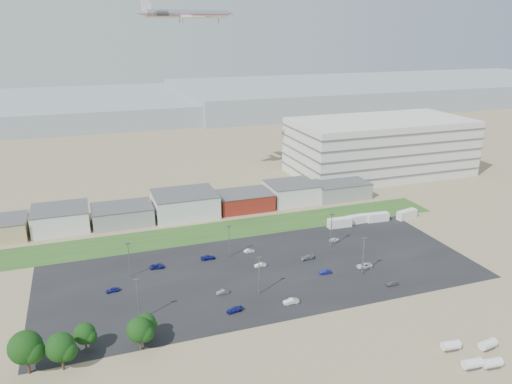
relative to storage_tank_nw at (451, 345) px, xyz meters
name	(u,v)px	position (x,y,z in m)	size (l,w,h in m)	color
ground	(272,311)	(-29.93, 26.54, -1.16)	(700.00, 700.00, 0.00)	#7E7050
parking_lot	(262,271)	(-24.93, 46.54, -1.15)	(120.00, 50.00, 0.01)	black
grass_strip	(215,231)	(-29.93, 78.54, -1.15)	(160.00, 16.00, 0.02)	#284E1D
hills_backdrop	(179,104)	(10.07, 341.54, 3.34)	(700.00, 200.00, 9.00)	gray
building_row	(154,208)	(-46.93, 97.54, 2.84)	(170.00, 20.00, 8.00)	silver
parking_garage	(380,146)	(60.07, 121.54, 11.34)	(80.00, 40.00, 25.00)	silver
storage_tank_nw	(451,345)	(0.00, 0.00, 0.00)	(3.86, 1.93, 2.31)	silver
storage_tank_ne	(488,344)	(7.63, -2.29, 0.00)	(3.87, 1.93, 2.32)	silver
storage_tank_sw	(472,363)	(-0.05, -6.29, 0.02)	(3.91, 1.95, 2.34)	silver
storage_tank_se	(492,363)	(3.88, -7.42, -0.02)	(3.78, 1.89, 2.27)	silver
box_trailer_a	(340,223)	(10.95, 68.30, 0.39)	(8.26, 2.58, 3.10)	silver
box_trailer_b	(358,219)	(18.65, 69.47, 0.24)	(7.44, 2.32, 2.79)	silver
box_trailer_c	(378,217)	(26.09, 68.63, 0.32)	(7.88, 2.46, 2.96)	silver
box_trailer_d	(407,214)	(37.29, 67.48, 0.34)	(8.01, 2.50, 3.00)	silver
tree_far_left	(26,351)	(-82.76, 21.47, 4.08)	(6.98, 6.98, 10.47)	black
tree_left	(61,350)	(-76.50, 20.41, 3.45)	(6.14, 6.14, 9.21)	black
tree_mid	(85,336)	(-72.03, 25.38, 2.45)	(4.80, 4.80, 7.20)	black
tree_right	(139,332)	(-61.25, 21.80, 3.13)	(5.72, 5.72, 8.58)	black
tree_near	(146,325)	(-59.47, 25.44, 2.25)	(4.55, 4.55, 6.82)	black
lightpole_front_l	(138,300)	(-60.13, 33.27, 4.12)	(1.24, 0.52, 10.56)	slate
lightpole_front_m	(259,276)	(-29.99, 35.25, 3.96)	(1.20, 0.50, 10.24)	slate
lightpole_front_r	(363,256)	(0.18, 35.74, 4.25)	(1.27, 0.53, 10.82)	slate
lightpole_back_l	(129,260)	(-59.80, 55.59, 3.83)	(1.17, 0.49, 9.97)	slate
lightpole_back_m	(229,242)	(-30.91, 58.44, 3.76)	(1.16, 0.48, 9.83)	slate
lightpole_back_r	(331,231)	(0.48, 54.74, 4.29)	(1.28, 0.53, 10.90)	slate
airliner	(188,14)	(-25.93, 126.11, 68.10)	(39.61, 27.01, 11.70)	silver
parked_car_0	(364,266)	(2.88, 39.03, -0.52)	(2.11, 4.58, 1.27)	silver
parked_car_1	(325,272)	(-9.17, 39.41, -0.58)	(1.22, 3.49, 1.15)	navy
parked_car_2	(392,283)	(4.50, 27.76, -0.61)	(1.30, 3.23, 1.10)	#595B5E
parked_car_3	(234,310)	(-38.39, 29.30, -0.60)	(1.57, 3.86, 1.12)	navy
parked_car_4	(223,292)	(-38.69, 38.36, -0.60)	(1.17, 3.36, 1.11)	#595B5E
parked_car_5	(113,290)	(-64.93, 48.75, -0.59)	(1.34, 3.33, 1.13)	navy
parked_car_6	(208,257)	(-37.29, 58.91, -0.54)	(1.72, 4.24, 1.23)	navy
parked_car_7	(260,265)	(-24.52, 49.41, -0.59)	(1.20, 3.43, 1.13)	silver
parked_car_8	(334,240)	(3.53, 58.02, -0.56)	(1.42, 3.52, 1.20)	silver
parked_car_9	(157,266)	(-52.15, 58.19, -0.59)	(1.90, 4.11, 1.14)	navy
parked_car_11	(249,251)	(-24.37, 59.34, -0.61)	(1.16, 3.32, 1.09)	silver
parked_car_12	(307,257)	(-10.06, 49.28, -0.55)	(1.71, 4.21, 1.22)	#A5A5AA
parked_car_13	(291,301)	(-24.18, 28.20, -0.50)	(1.39, 3.98, 1.31)	silver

